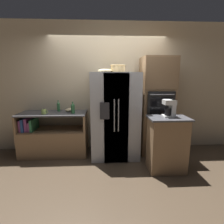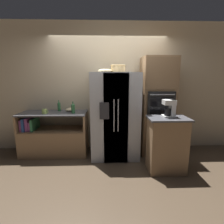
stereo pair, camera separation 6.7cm
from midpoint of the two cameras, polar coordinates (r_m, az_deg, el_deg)
The scene contains 13 objects.
ground_plane at distance 3.83m, azimuth -0.48°, elevation -14.00°, with size 20.00×20.00×0.00m, color #4C3D2D.
wall_back at distance 3.96m, azimuth -0.71°, elevation 7.88°, with size 12.00×0.06×2.80m.
counter_left at distance 4.00m, azimuth -17.91°, elevation -8.24°, with size 1.37×0.61×0.91m.
refrigerator at distance 3.61m, azimuth 1.48°, elevation -1.06°, with size 0.96×0.84×1.73m.
wall_oven at distance 3.85m, azimuth 14.86°, elevation 1.77°, with size 0.66×0.65×2.04m.
island_counter at distance 3.24m, azimuth 17.97°, elevation -10.07°, with size 0.68×0.46×0.97m.
wicker_basket at distance 3.58m, azimuth 2.55°, elevation 14.03°, with size 0.30×0.30×0.15m.
fruit_bowl at distance 3.55m, azimuth -1.66°, elevation 13.35°, with size 0.30×0.30×0.07m.
bottle_tall at distance 3.63m, azimuth -12.09°, elevation 1.28°, with size 0.07×0.07×0.24m.
bottle_short at distance 3.93m, azimuth -16.45°, elevation 1.78°, with size 0.06×0.06×0.24m.
mug at distance 3.75m, azimuth -20.73°, elevation 0.18°, with size 0.13×0.09×0.10m.
mixing_bowl at distance 3.85m, azimuth -12.97°, elevation 0.76°, with size 0.20×0.20×0.08m.
coffee_maker at distance 3.14m, azimuth 18.99°, elevation 1.34°, with size 0.19×0.19×0.29m.
Camera 2 is at (-0.06, -3.46, 1.65)m, focal length 28.00 mm.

